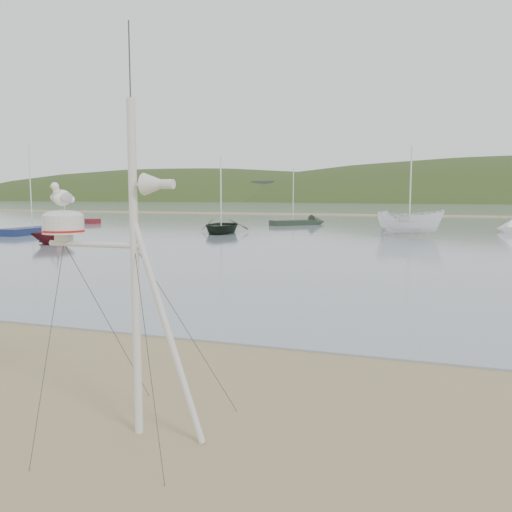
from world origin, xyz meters
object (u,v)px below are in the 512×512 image
(mast_rig, at_px, (130,340))
(boat_dark, at_px, (221,199))
(boat_white, at_px, (410,201))
(sailboat_dark_mid, at_px, (306,222))
(dinghy_red_far, at_px, (75,220))
(sailboat_blue_near, at_px, (50,229))
(boat_red, at_px, (53,221))

(mast_rig, distance_m, boat_dark, 34.56)
(boat_white, relative_size, sailboat_dark_mid, 0.83)
(dinghy_red_far, bearing_deg, boat_dark, -23.23)
(boat_white, bearing_deg, dinghy_red_far, 96.95)
(mast_rig, xyz_separation_m, boat_dark, (-12.33, 32.26, 1.44))
(mast_rig, distance_m, sailboat_blue_near, 38.39)
(boat_white, height_order, dinghy_red_far, boat_white)
(mast_rig, distance_m, sailboat_dark_mid, 46.04)
(boat_dark, xyz_separation_m, boat_red, (-5.87, -11.66, -1.25))
(mast_rig, xyz_separation_m, boat_red, (-18.21, 20.59, 0.19))
(sailboat_blue_near, height_order, sailboat_dark_mid, sailboat_blue_near)
(sailboat_dark_mid, bearing_deg, dinghy_red_far, -169.34)
(boat_red, distance_m, sailboat_blue_near, 10.95)
(mast_rig, relative_size, sailboat_blue_near, 0.69)
(boat_white, height_order, sailboat_dark_mid, sailboat_dark_mid)
(sailboat_dark_mid, bearing_deg, boat_red, -110.69)
(mast_rig, relative_size, boat_red, 1.84)
(mast_rig, distance_m, boat_red, 27.49)
(dinghy_red_far, distance_m, sailboat_dark_mid, 23.66)
(boat_dark, relative_size, sailboat_dark_mid, 0.89)
(mast_rig, bearing_deg, sailboat_dark_mid, 101.19)
(sailboat_dark_mid, bearing_deg, boat_dark, -104.78)
(dinghy_red_far, relative_size, sailboat_blue_near, 0.76)
(sailboat_dark_mid, bearing_deg, boat_white, -48.19)
(boat_red, xyz_separation_m, sailboat_blue_near, (-7.12, 8.24, -1.10))
(boat_white, bearing_deg, boat_dark, 114.76)
(sailboat_blue_near, bearing_deg, boat_red, -49.19)
(boat_white, bearing_deg, mast_rig, -163.35)
(boat_dark, distance_m, dinghy_red_far, 21.73)
(boat_white, xyz_separation_m, sailboat_dark_mid, (-10.29, 11.50, -2.19))
(boat_red, distance_m, boat_white, 23.54)
(boat_red, xyz_separation_m, dinghy_red_far, (-13.97, 20.18, -1.11))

